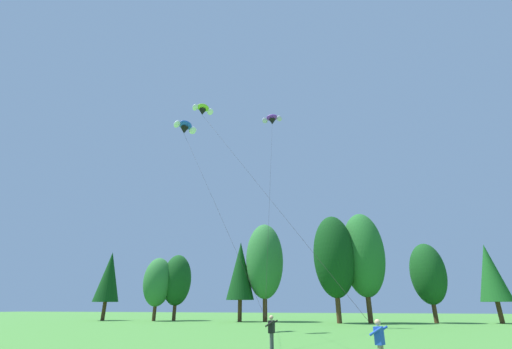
{
  "coord_description": "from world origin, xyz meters",
  "views": [
    {
      "loc": [
        2.3,
        4.13,
        2.15
      ],
      "look_at": [
        -2.31,
        23.2,
        9.84
      ],
      "focal_mm": 23.51,
      "sensor_mm": 36.0,
      "label": 1
    }
  ],
  "objects_px": {
    "parafoil_kite_far_purple": "(272,120)",
    "kite_flyer_mid": "(380,340)",
    "kite_flyer_near": "(272,330)",
    "parafoil_kite_mid_lime_white": "(203,110)",
    "parafoil_kite_high_blue_white": "(185,127)"
  },
  "relations": [
    {
      "from": "parafoil_kite_high_blue_white",
      "to": "parafoil_kite_mid_lime_white",
      "type": "bearing_deg",
      "value": -23.55
    },
    {
      "from": "kite_flyer_near",
      "to": "kite_flyer_mid",
      "type": "distance_m",
      "value": 6.56
    },
    {
      "from": "kite_flyer_near",
      "to": "parafoil_kite_mid_lime_white",
      "type": "relative_size",
      "value": 0.08
    },
    {
      "from": "kite_flyer_mid",
      "to": "parafoil_kite_mid_lime_white",
      "type": "bearing_deg",
      "value": 132.89
    },
    {
      "from": "kite_flyer_near",
      "to": "kite_flyer_mid",
      "type": "xyz_separation_m",
      "value": [
        4.84,
        -4.42,
        0.0
      ]
    },
    {
      "from": "kite_flyer_near",
      "to": "parafoil_kite_mid_lime_white",
      "type": "bearing_deg",
      "value": 130.79
    },
    {
      "from": "kite_flyer_mid",
      "to": "parafoil_kite_high_blue_white",
      "type": "xyz_separation_m",
      "value": [
        -16.94,
        16.6,
        20.05
      ]
    },
    {
      "from": "parafoil_kite_high_blue_white",
      "to": "kite_flyer_mid",
      "type": "bearing_deg",
      "value": -44.42
    },
    {
      "from": "kite_flyer_near",
      "to": "parafoil_kite_high_blue_white",
      "type": "distance_m",
      "value": 26.4
    },
    {
      "from": "parafoil_kite_high_blue_white",
      "to": "kite_flyer_near",
      "type": "bearing_deg",
      "value": -45.18
    },
    {
      "from": "kite_flyer_mid",
      "to": "parafoil_kite_mid_lime_white",
      "type": "xyz_separation_m",
      "value": [
        -14.39,
        15.49,
        21.33
      ]
    },
    {
      "from": "parafoil_kite_mid_lime_white",
      "to": "parafoil_kite_high_blue_white",
      "type": "bearing_deg",
      "value": 156.45
    },
    {
      "from": "parafoil_kite_high_blue_white",
      "to": "parafoil_kite_mid_lime_white",
      "type": "distance_m",
      "value": 3.06
    },
    {
      "from": "parafoil_kite_far_purple",
      "to": "kite_flyer_mid",
      "type": "bearing_deg",
      "value": -71.02
    },
    {
      "from": "kite_flyer_mid",
      "to": "parafoil_kite_mid_lime_white",
      "type": "relative_size",
      "value": 0.08
    }
  ]
}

